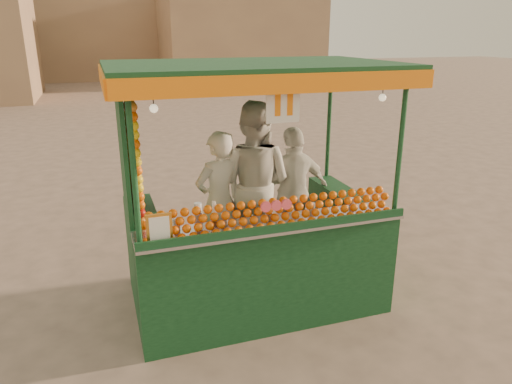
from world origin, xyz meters
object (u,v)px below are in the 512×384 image
object	(u,v)px
juice_cart	(250,233)
vendor_middle	(254,183)
vendor_left	(219,202)
vendor_right	(294,192)

from	to	relation	value
juice_cart	vendor_middle	distance (m)	0.65
vendor_left	juice_cart	bearing A→B (deg)	104.29
juice_cart	vendor_middle	bearing A→B (deg)	67.40
vendor_middle	vendor_right	xyz separation A→B (m)	(0.50, 0.00, -0.16)
juice_cart	vendor_middle	xyz separation A→B (m)	(0.20, 0.48, 0.40)
juice_cart	vendor_left	bearing A→B (deg)	121.87
juice_cart	vendor_right	bearing A→B (deg)	34.38
vendor_middle	vendor_right	bearing A→B (deg)	-139.07
vendor_left	vendor_middle	xyz separation A→B (m)	(0.44, 0.09, 0.15)
vendor_left	vendor_right	world-z (taller)	vendor_left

